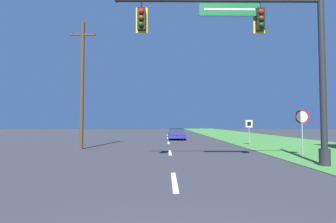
{
  "coord_description": "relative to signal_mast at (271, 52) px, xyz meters",
  "views": [
    {
      "loc": [
        -0.27,
        -2.21,
        1.81
      ],
      "look_at": [
        0.0,
        27.35,
        3.14
      ],
      "focal_mm": 28.0,
      "sensor_mm": 36.0,
      "label": 1
    }
  ],
  "objects": [
    {
      "name": "route_sign_post",
      "position": [
        2.39,
        10.56,
        -3.31
      ],
      "size": [
        0.55,
        0.06,
        2.03
      ],
      "color": "gray",
      "rests_on": "grass_verge_right"
    },
    {
      "name": "utility_pole_near",
      "position": [
        -10.43,
        7.55,
        -0.16
      ],
      "size": [
        1.8,
        0.26,
        9.05
      ],
      "color": "#4C3823",
      "rests_on": "ground"
    },
    {
      "name": "car_ahead",
      "position": [
        -3.26,
        18.5,
        -4.23
      ],
      "size": [
        1.86,
        4.48,
        1.19
      ],
      "color": "black",
      "rests_on": "ground"
    },
    {
      "name": "stop_sign",
      "position": [
        2.94,
        3.22,
        -2.97
      ],
      "size": [
        0.76,
        0.07,
        2.5
      ],
      "color": "gray",
      "rests_on": "grass_verge_right"
    },
    {
      "name": "signal_mast",
      "position": [
        0.0,
        0.0,
        0.0
      ],
      "size": [
        9.08,
        0.47,
        7.91
      ],
      "color": "#232326",
      "rests_on": "grass_verge_right"
    },
    {
      "name": "grass_verge_right",
      "position": [
        6.28,
        21.24,
        -4.82
      ],
      "size": [
        10.0,
        110.0,
        0.04
      ],
      "color": "#428438",
      "rests_on": "ground"
    },
    {
      "name": "road_center_line",
      "position": [
        -4.22,
        13.24,
        -4.83
      ],
      "size": [
        0.16,
        34.8,
        0.01
      ],
      "color": "silver",
      "rests_on": "ground"
    }
  ]
}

